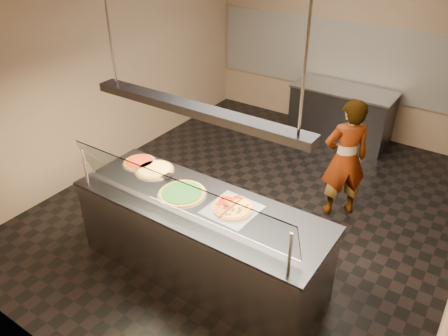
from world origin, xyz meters
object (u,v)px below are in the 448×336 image
Objects in this scene: worker at (345,159)px; prep_table at (341,114)px; heat_lamp_housing at (196,110)px; half_pizza_sausage at (241,211)px; pizza_cheese at (155,169)px; pizza_spinach at (182,193)px; pizza_spatula at (164,171)px; half_pizza_pepperoni at (225,203)px; sneeze_guard at (176,195)px; perforated_tray at (232,209)px; serving_counter at (201,239)px; pizza_tomato at (140,162)px.

prep_table is at bearing -109.90° from worker.
worker is at bearing -68.53° from prep_table.
heat_lamp_housing is at bearing -90.42° from prep_table.
half_pizza_sausage is 0.92× the size of pizza_cheese.
pizza_spatula reaches higher than pizza_spinach.
pizza_cheese is at bearing -171.79° from pizza_spatula.
heat_lamp_housing is (-0.24, -0.10, 0.99)m from half_pizza_pepperoni.
sneeze_guard is at bearing -56.84° from pizza_spinach.
worker reaches higher than pizza_cheese.
half_pizza_pepperoni is 3.89m from prep_table.
pizza_cheese is (-1.14, 0.13, 0.01)m from perforated_tray.
serving_counter is 12.09× the size of pizza_spatula.
pizza_spatula is at bearing -100.78° from prep_table.
pizza_cheese is at bearing 164.51° from heat_lamp_housing.
half_pizza_pepperoni reaches higher than serving_counter.
worker is (0.79, -2.02, 0.33)m from prep_table.
sneeze_guard is at bearing -127.50° from perforated_tray.
half_pizza_sausage is 1.88m from worker.
heat_lamp_housing is at bearing -157.78° from half_pizza_pepperoni.
half_pizza_sausage is at bearing -7.55° from pizza_spatula.
sneeze_guard reaches higher than pizza_spinach.
pizza_spinach is at bearing -171.39° from half_pizza_pepperoni.
pizza_spinach is (-0.58, -0.07, 0.01)m from perforated_tray.
perforated_tray is 0.32× the size of worker.
sneeze_guard is 4.87× the size of pizza_spinach.
half_pizza_pepperoni reaches higher than pizza_tomato.
pizza_tomato is at bearing -106.40° from prep_table.
perforated_tray is at bearing 33.79° from worker.
worker is (0.58, 1.83, -0.16)m from half_pizza_pepperoni.
heat_lamp_housing reaches higher than sneeze_guard.
prep_table is at bearing 93.15° from half_pizza_pepperoni.
sneeze_guard reaches higher than pizza_cheese.
heat_lamp_housing is (0.68, -0.24, 0.99)m from pizza_spatula.
pizza_spinach reaches higher than pizza_tomato.
half_pizza_pepperoni is 0.18× the size of heat_lamp_housing.
perforated_tray is 0.98× the size of pizza_spinach.
pizza_spinach is 1.31× the size of pizza_tomato.
sneeze_guard is 4.36m from prep_table.
half_pizza_sausage is (0.43, 0.09, 0.49)m from serving_counter.
worker is at bearing 78.06° from half_pizza_sausage.
pizza_cheese is 2.36m from worker.
pizza_spinach is 3.96m from prep_table.
worker reaches higher than pizza_spinach.
perforated_tray is (0.34, 0.10, 0.47)m from serving_counter.
worker is at bearing 70.10° from sneeze_guard.
serving_counter is 1.10× the size of sneeze_guard.
worker is at bearing 46.41° from pizza_cheese.
half_pizza_pepperoni is 1.02m from heat_lamp_housing.
prep_table is (-0.21, 3.85, -0.50)m from half_pizza_pepperoni.
perforated_tray is at bearing -85.43° from prep_table.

